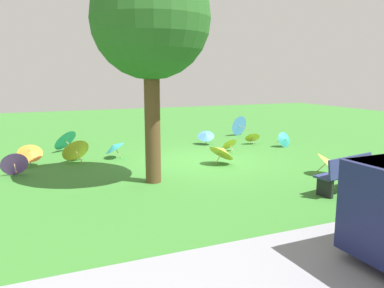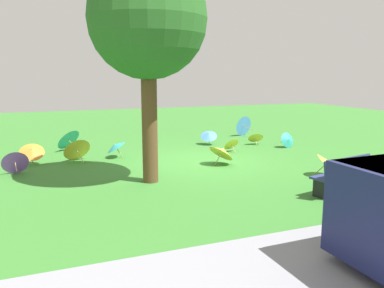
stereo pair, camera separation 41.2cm
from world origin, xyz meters
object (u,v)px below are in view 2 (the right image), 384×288
(parasol_orange_2, at_px, (32,151))
(parasol_yellow_3, at_px, (222,151))
(shade_tree, at_px, (148,21))
(park_bench, at_px, (343,175))
(parasol_blue_0, at_px, (209,135))
(parasol_yellow_5, at_px, (328,163))
(parasol_teal_4, at_px, (115,146))
(parasol_purple_3, at_px, (15,162))
(parasol_blue_2, at_px, (242,125))
(parasol_yellow_1, at_px, (76,148))
(parasol_teal_0, at_px, (67,138))
(parasol_teal_2, at_px, (288,140))
(parasol_yellow_2, at_px, (255,137))
(parasol_yellow_4, at_px, (231,143))

(parasol_orange_2, bearing_deg, parasol_yellow_3, 159.88)
(shade_tree, bearing_deg, park_bench, 145.33)
(parasol_yellow_3, bearing_deg, shade_tree, 22.78)
(parasol_blue_0, distance_m, parasol_yellow_5, 5.68)
(park_bench, height_order, parasol_teal_4, park_bench)
(park_bench, height_order, parasol_yellow_5, park_bench)
(parasol_purple_3, bearing_deg, parasol_yellow_5, 157.13)
(parasol_blue_2, bearing_deg, parasol_yellow_1, 19.53)
(parasol_yellow_3, relative_size, parasol_blue_2, 1.02)
(parasol_yellow_3, height_order, parasol_blue_2, parasol_blue_2)
(parasol_teal_0, bearing_deg, parasol_orange_2, 60.29)
(parasol_blue_0, distance_m, parasol_teal_2, 3.06)
(parasol_teal_2, bearing_deg, park_bench, 66.93)
(parasol_blue_2, bearing_deg, parasol_yellow_3, 55.37)
(parasol_yellow_1, height_order, parasol_purple_3, parasol_yellow_1)
(park_bench, distance_m, parasol_yellow_3, 3.96)
(parasol_blue_2, height_order, parasol_teal_4, parasol_blue_2)
(parasol_yellow_2, xyz_separation_m, parasol_blue_2, (-0.61, -2.20, 0.15))
(parasol_yellow_4, xyz_separation_m, parasol_orange_2, (6.63, -0.30, 0.15))
(shade_tree, relative_size, parasol_yellow_3, 5.58)
(parasol_yellow_3, relative_size, parasol_teal_2, 1.52)
(shade_tree, bearing_deg, parasol_purple_3, -32.81)
(parasol_yellow_3, height_order, parasol_teal_2, parasol_yellow_3)
(parasol_yellow_2, relative_size, parasol_blue_2, 0.73)
(parasol_yellow_1, xyz_separation_m, parasol_orange_2, (1.32, 0.20, 0.06))
(parasol_yellow_3, distance_m, parasol_orange_2, 5.83)
(parasol_teal_0, xyz_separation_m, parasol_teal_4, (-1.41, 1.86, -0.05))
(parasol_yellow_4, bearing_deg, parasol_blue_2, -124.83)
(parasol_yellow_2, height_order, parasol_yellow_5, parasol_yellow_5)
(parasol_blue_2, bearing_deg, shade_tree, 45.05)
(parasol_blue_2, distance_m, parasol_orange_2, 9.28)
(park_bench, distance_m, parasol_yellow_5, 1.65)
(parasol_yellow_3, height_order, parasol_teal_4, parasol_yellow_3)
(shade_tree, distance_m, parasol_orange_2, 5.53)
(parasol_yellow_1, relative_size, parasol_yellow_4, 1.61)
(parasol_blue_2, xyz_separation_m, parasol_orange_2, (8.83, 2.86, -0.00))
(parasol_teal_0, xyz_separation_m, parasol_blue_2, (-7.67, -0.82, 0.01))
(parasol_yellow_1, bearing_deg, parasol_blue_0, -168.38)
(parasol_yellow_4, distance_m, parasol_orange_2, 6.64)
(parasol_yellow_3, bearing_deg, parasol_yellow_4, -124.25)
(shade_tree, distance_m, parasol_blue_0, 6.68)
(park_bench, bearing_deg, parasol_teal_2, -113.07)
(park_bench, relative_size, parasol_teal_4, 2.06)
(park_bench, distance_m, parasol_blue_0, 7.01)
(parasol_teal_0, height_order, parasol_orange_2, parasol_teal_0)
(parasol_yellow_1, distance_m, parasol_orange_2, 1.33)
(shade_tree, xyz_separation_m, parasol_yellow_2, (-5.33, -3.75, -3.71))
(shade_tree, height_order, parasol_teal_4, shade_tree)
(parasol_yellow_1, relative_size, parasol_yellow_5, 1.15)
(parasol_yellow_1, distance_m, parasol_yellow_4, 5.34)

